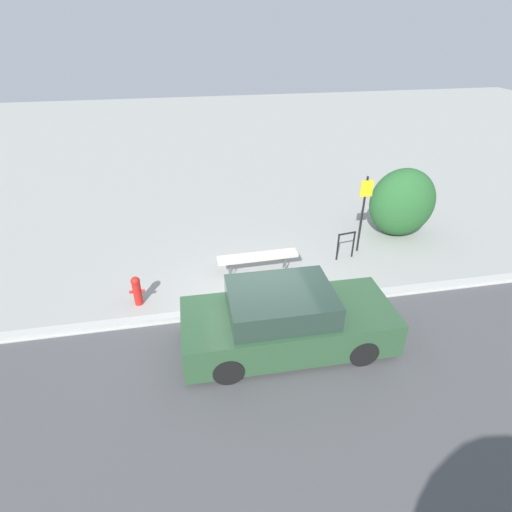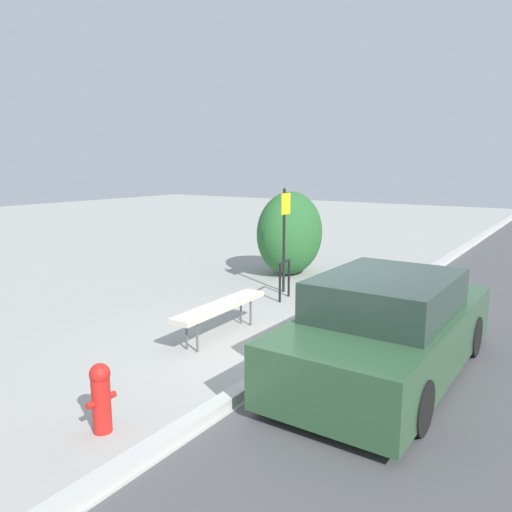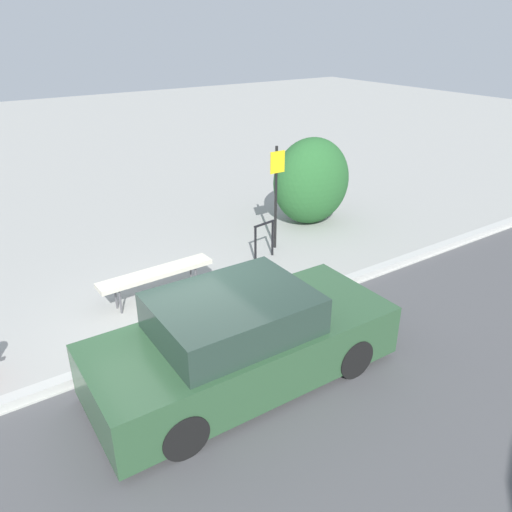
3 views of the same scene
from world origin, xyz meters
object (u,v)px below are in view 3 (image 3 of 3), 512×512
bench (156,274)px  parked_car_near (242,341)px  sign_post (276,189)px  bike_rack (264,237)px

bench → parked_car_near: parked_car_near is taller
sign_post → bench: bearing=-168.5°
sign_post → parked_car_near: sign_post is taller
bench → sign_post: (3.13, 0.64, 0.87)m
parked_car_near → bench: bearing=91.8°
bench → bike_rack: size_ratio=2.62×
bike_rack → parked_car_near: 4.02m
sign_post → parked_car_near: bearing=-131.8°
sign_post → bike_rack: bearing=-148.7°
bike_rack → sign_post: size_ratio=0.36×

